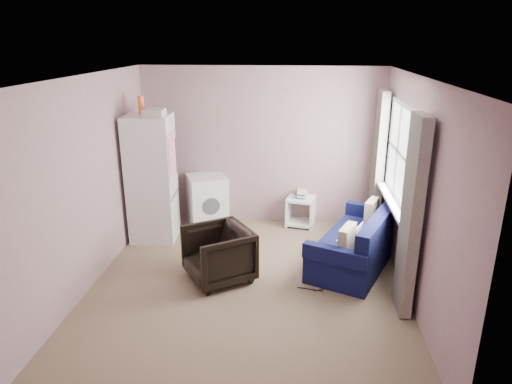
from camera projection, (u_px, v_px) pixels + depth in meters
room at (249, 188)px, 5.26m from camera, size 3.84×4.24×2.54m
armchair at (218, 252)px, 5.65m from camera, size 0.98×0.99×0.76m
fridge at (152, 178)px, 6.68m from camera, size 0.69×0.69×2.13m
washing_machine at (207, 199)px, 7.33m from camera, size 0.76×0.76×0.82m
side_table at (301, 209)px, 7.34m from camera, size 0.51×0.51×0.59m
sofa at (359, 245)px, 6.06m from camera, size 1.43×1.92×0.78m
window_dressing at (392, 186)px, 5.81m from camera, size 0.17×2.62×2.18m
floor_cables at (318, 289)px, 5.53m from camera, size 0.50×0.14×0.01m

